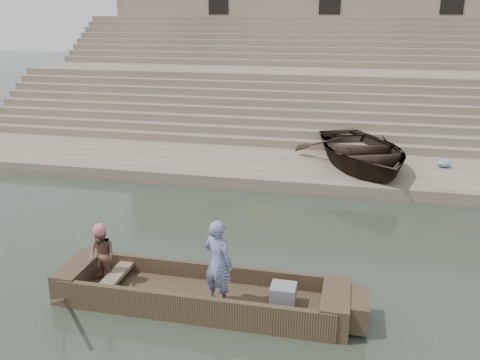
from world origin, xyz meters
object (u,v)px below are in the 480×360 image
(rowing_man, at_px, (102,255))
(television, at_px, (283,295))
(beached_rowboat, at_px, (362,151))
(standing_man, at_px, (218,263))
(main_rowboat, at_px, (200,300))

(rowing_man, bearing_deg, television, 21.95)
(television, bearing_deg, beached_rowboat, 80.73)
(television, bearing_deg, standing_man, -170.97)
(main_rowboat, height_order, television, television)
(standing_man, bearing_deg, television, -147.78)
(main_rowboat, relative_size, standing_man, 3.02)
(television, relative_size, beached_rowboat, 0.09)
(standing_man, bearing_deg, main_rowboat, -0.45)
(main_rowboat, bearing_deg, standing_man, -23.64)
(standing_man, distance_m, television, 1.34)
(main_rowboat, xyz_separation_m, beached_rowboat, (3.02, 8.79, 0.84))
(standing_man, height_order, beached_rowboat, standing_man)
(rowing_man, bearing_deg, beached_rowboat, 82.39)
(main_rowboat, xyz_separation_m, standing_man, (0.42, -0.19, 0.94))
(rowing_man, distance_m, television, 3.61)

